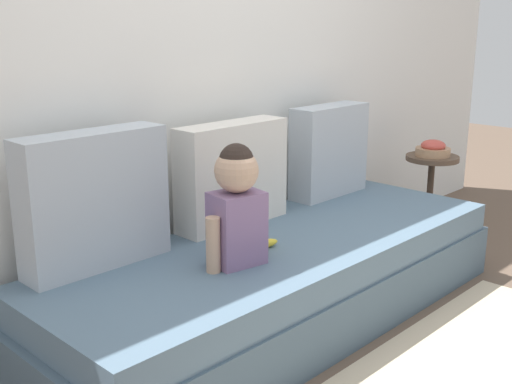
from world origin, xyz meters
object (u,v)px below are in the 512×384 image
at_px(couch, 282,280).
at_px(throw_pillow_center, 232,174).
at_px(throw_pillow_right, 329,151).
at_px(fruit_bowl, 433,149).
at_px(banana, 261,244).
at_px(side_table, 431,176).
at_px(toddler, 237,203).
at_px(throw_pillow_left, 95,200).

height_order(couch, throw_pillow_center, throw_pillow_center).
bearing_deg(couch, throw_pillow_right, 23.40).
bearing_deg(fruit_bowl, banana, -175.20).
xyz_separation_m(throw_pillow_center, side_table, (1.54, -0.19, -0.24)).
relative_size(toddler, fruit_bowl, 2.28).
relative_size(throw_pillow_left, toddler, 1.22).
relative_size(toddler, side_table, 0.94).
xyz_separation_m(couch, throw_pillow_center, (0.00, 0.32, 0.44)).
xyz_separation_m(toddler, fruit_bowl, (1.87, 0.19, -0.08)).
relative_size(toddler, banana, 2.86).
bearing_deg(toddler, banana, 13.38).
bearing_deg(throw_pillow_right, fruit_bowl, -13.42).
relative_size(throw_pillow_left, throw_pillow_center, 1.01).
bearing_deg(fruit_bowl, throw_pillow_left, 175.18).
bearing_deg(fruit_bowl, side_table, 0.00).
bearing_deg(banana, toddler, -166.62).
bearing_deg(couch, throw_pillow_left, 156.60).
distance_m(couch, toddler, 0.56).
height_order(throw_pillow_center, side_table, throw_pillow_center).
height_order(couch, throw_pillow_left, throw_pillow_left).
bearing_deg(throw_pillow_center, fruit_bowl, -7.10).
xyz_separation_m(throw_pillow_center, throw_pillow_right, (0.73, 0.00, 0.01)).
distance_m(throw_pillow_center, throw_pillow_right, 0.73).
bearing_deg(throw_pillow_left, fruit_bowl, -4.82).
xyz_separation_m(throw_pillow_right, banana, (-0.89, -0.33, -0.23)).
height_order(couch, side_table, side_table).
distance_m(couch, banana, 0.27).
height_order(throw_pillow_left, fruit_bowl, throw_pillow_left).
xyz_separation_m(couch, side_table, (1.54, 0.13, 0.20)).
bearing_deg(side_table, fruit_bowl, 180.00).
xyz_separation_m(couch, throw_pillow_left, (-0.73, 0.32, 0.46)).
height_order(throw_pillow_right, toddler, throw_pillow_right).
relative_size(throw_pillow_center, banana, 3.46).
distance_m(throw_pillow_center, side_table, 1.57).
distance_m(toddler, fruit_bowl, 1.89).
xyz_separation_m(couch, banana, (-0.16, -0.02, 0.22)).
bearing_deg(throw_pillow_center, throw_pillow_right, 0.00).
bearing_deg(fruit_bowl, toddler, -174.36).
height_order(throw_pillow_left, toddler, throw_pillow_left).
xyz_separation_m(throw_pillow_left, fruit_bowl, (2.27, -0.19, -0.10)).
bearing_deg(couch, fruit_bowl, 4.71).
distance_m(throw_pillow_left, throw_pillow_right, 1.47).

